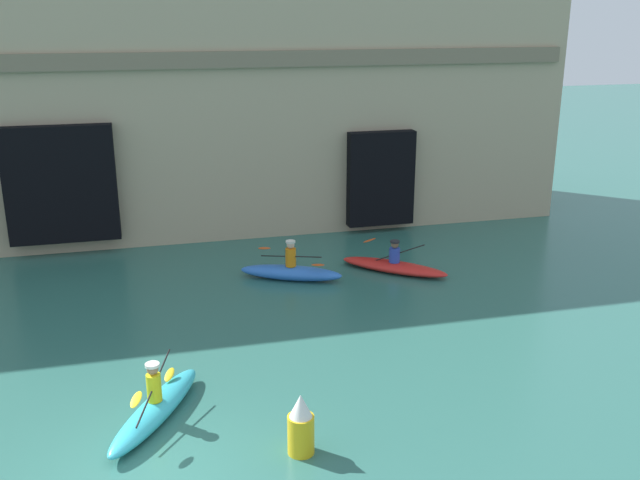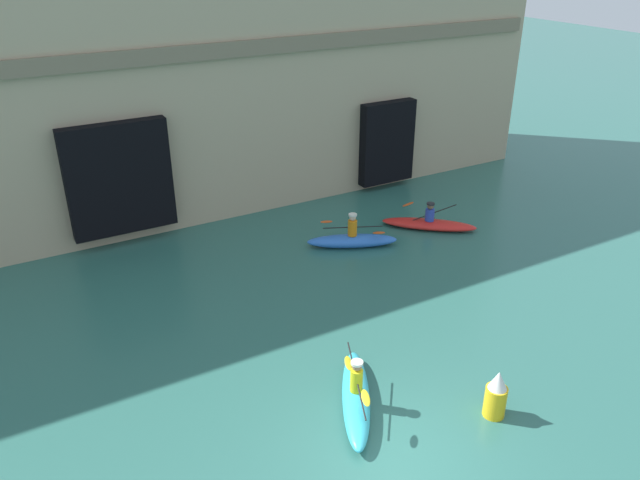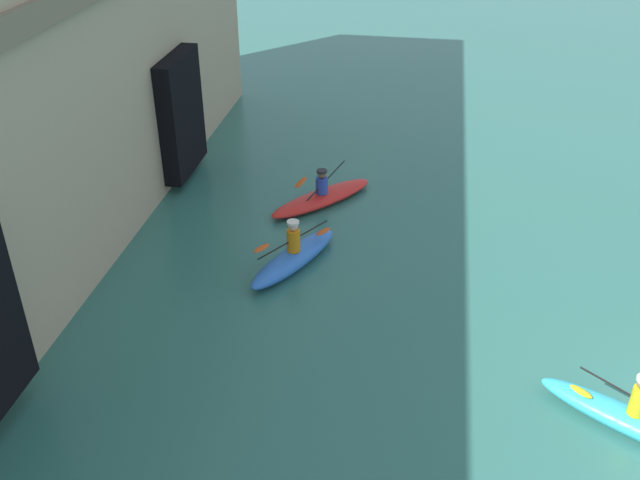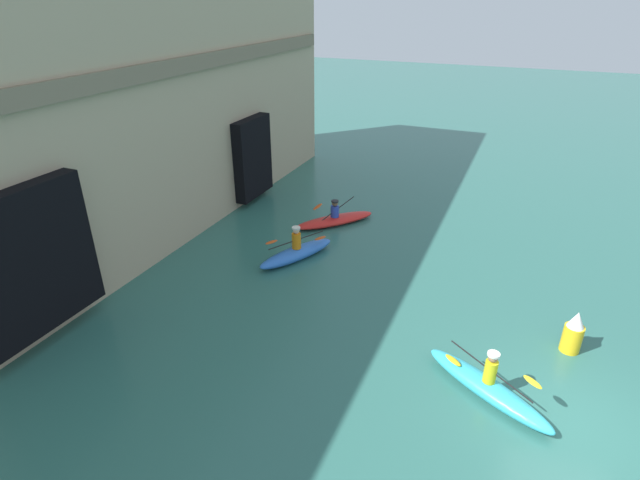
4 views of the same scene
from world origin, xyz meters
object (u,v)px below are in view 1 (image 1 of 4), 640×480
at_px(kayak_red, 394,266).
at_px(marker_buoy, 301,426).
at_px(kayak_blue, 291,271).
at_px(kayak_cyan, 156,408).

bearing_deg(kayak_red, marker_buoy, 100.71).
bearing_deg(kayak_red, kayak_blue, 38.15).
bearing_deg(kayak_cyan, kayak_blue, 178.78).
distance_m(kayak_red, marker_buoy, 10.10).
relative_size(kayak_cyan, marker_buoy, 2.71).
xyz_separation_m(kayak_blue, marker_buoy, (-1.72, -8.89, 0.30)).
bearing_deg(kayak_cyan, kayak_red, 162.39).
bearing_deg(marker_buoy, kayak_cyan, 144.50).
bearing_deg(marker_buoy, kayak_blue, 79.03).
bearing_deg(kayak_cyan, marker_buoy, 84.74).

